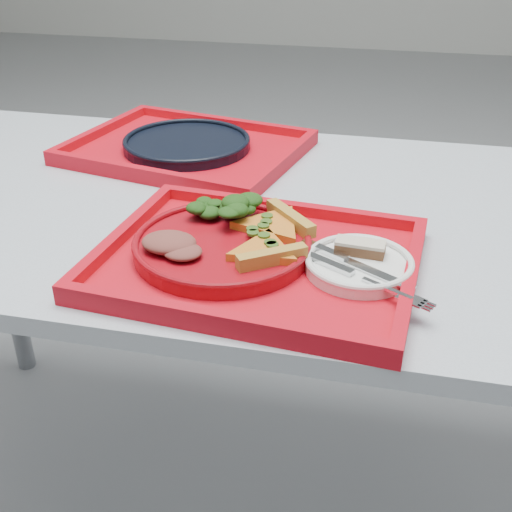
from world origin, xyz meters
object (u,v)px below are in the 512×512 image
navy_plate (187,145)px  tray_far (187,151)px  tray_main (258,263)px  dinner_plate (222,247)px  dessert_bar (360,247)px

navy_plate → tray_far: bearing=0.0°
tray_main → navy_plate: navy_plate is taller
dinner_plate → tray_far: bearing=114.6°
dinner_plate → dessert_bar: bearing=4.7°
dinner_plate → navy_plate: dinner_plate is taller
dessert_bar → tray_main: bearing=-165.2°
tray_main → dinner_plate: (-0.05, 0.01, 0.02)m
tray_main → tray_far: bearing=124.9°
dinner_plate → tray_main: bearing=-10.3°
tray_main → navy_plate: size_ratio=1.73×
tray_main → tray_far: same height
navy_plate → dinner_plate: bearing=-65.4°
dinner_plate → dessert_bar: size_ratio=3.62×
tray_far → tray_main: bearing=-48.2°
tray_far → dessert_bar: dessert_bar is taller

